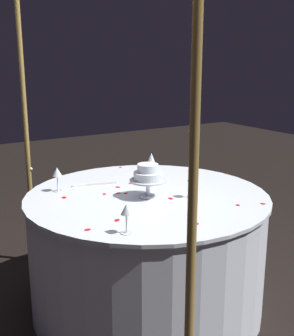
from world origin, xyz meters
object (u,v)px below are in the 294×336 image
Objects in this scene: decorative_arch at (77,73)px; cake_knife at (92,185)px; tiered_cake at (148,175)px; wine_glass_1 at (192,178)px; wine_glass_0 at (57,173)px; main_table at (147,250)px; wine_glass_3 at (151,159)px; wine_glass_2 at (126,212)px.

decorative_arch is 7.90× the size of cake_knife.
tiered_cake reaches higher than wine_glass_1.
wine_glass_0 is at bearing 46.61° from tiered_cake.
wine_glass_0 is 0.53× the size of cake_knife.
cake_knife is at bearing 30.53° from main_table.
wine_glass_3 is at bearing -4.99° from wine_glass_1.
main_table is (-0.00, -0.43, -1.11)m from decorative_arch.
wine_glass_1 is 0.53m from wine_glass_3.
main_table is 0.56m from wine_glass_1.
wine_glass_2 is 0.51× the size of cake_knife.
wine_glass_1 is (-0.15, -0.22, -0.02)m from tiered_cake.
main_table is 0.65m from wine_glass_3.
wine_glass_3 is (0.33, -0.67, -0.61)m from decorative_arch.
tiered_cake is (-0.05, -0.41, -0.60)m from decorative_arch.
wine_glass_3 is (0.33, -0.24, 0.50)m from main_table.
wine_glass_0 is (0.40, 0.42, -0.02)m from tiered_cake.
wine_glass_1 is 0.91× the size of wine_glass_3.
main_table is at bearing -149.47° from cake_knife.
wine_glass_1 is at bearing -135.08° from main_table.
cake_knife is at bearing -13.48° from wine_glass_2.
main_table is at bearing 44.92° from wine_glass_1.
tiered_cake is at bearing -133.39° from wine_glass_0.
decorative_arch is at bearing 89.86° from main_table.
wine_glass_0 is 0.26m from cake_knife.
main_table is 0.75m from wine_glass_0.
wine_glass_2 reaches higher than cake_knife.
decorative_arch is 1.19m from main_table.
tiered_cake is at bearing -155.44° from cake_knife.
wine_glass_3 is at bearing -36.15° from main_table.
wine_glass_1 reaches higher than wine_glass_2.
wine_glass_2 is 0.85m from cake_knife.
wine_glass_0 is 0.68m from wine_glass_3.
wine_glass_3 is (0.52, -0.05, 0.01)m from wine_glass_1.
wine_glass_0 is (0.35, 0.44, 0.49)m from main_table.
wine_glass_0 is at bearing 2.74° from wine_glass_2.
decorative_arch is 13.41× the size of wine_glass_3.
decorative_arch is 14.94× the size of wine_glass_0.
decorative_arch is 14.70× the size of wine_glass_1.
cake_knife is at bearing 87.03° from wine_glass_3.
wine_glass_1 reaches higher than cake_knife.
wine_glass_0 reaches higher than wine_glass_2.
wine_glass_1 is (-0.54, -0.64, 0.00)m from wine_glass_0.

